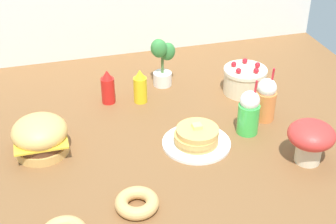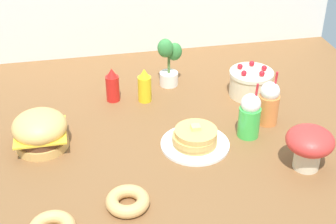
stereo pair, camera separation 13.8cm
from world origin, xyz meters
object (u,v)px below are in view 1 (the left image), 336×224
at_px(ketchup_bottle, 108,88).
at_px(potted_plant, 162,60).
at_px(donut_chocolate, 137,203).
at_px(burger, 40,136).
at_px(orange_float_cup, 266,99).
at_px(layer_cake, 245,80).
at_px(mustard_bottle, 140,87).
at_px(pancake_stack, 197,138).
at_px(cream_soda_cup, 249,113).
at_px(mushroom_stool, 311,138).

relative_size(ketchup_bottle, potted_plant, 0.66).
xyz_separation_m(ketchup_bottle, donut_chocolate, (-0.03, -0.81, -0.06)).
bearing_deg(burger, orange_float_cup, -0.65).
bearing_deg(ketchup_bottle, potted_plant, 19.13).
distance_m(ketchup_bottle, potted_plant, 0.34).
xyz_separation_m(layer_cake, mustard_bottle, (-0.55, 0.05, 0.01)).
xyz_separation_m(pancake_stack, cream_soda_cup, (0.26, 0.04, 0.07)).
xyz_separation_m(burger, ketchup_bottle, (0.36, 0.35, 0.00)).
xyz_separation_m(burger, mustard_bottle, (0.52, 0.31, 0.00)).
bearing_deg(cream_soda_cup, potted_plant, 115.29).
height_order(layer_cake, mustard_bottle, mustard_bottle).
height_order(layer_cake, cream_soda_cup, cream_soda_cup).
bearing_deg(mustard_bottle, ketchup_bottle, 166.77).
distance_m(ketchup_bottle, orange_float_cup, 0.79).
distance_m(layer_cake, donut_chocolate, 1.04).
height_order(cream_soda_cup, donut_chocolate, cream_soda_cup).
distance_m(layer_cake, potted_plant, 0.45).
relative_size(cream_soda_cup, orange_float_cup, 1.00).
relative_size(donut_chocolate, mushroom_stool, 0.85).
bearing_deg(ketchup_bottle, donut_chocolate, -92.24).
distance_m(pancake_stack, ketchup_bottle, 0.58).
relative_size(cream_soda_cup, donut_chocolate, 1.61).
distance_m(layer_cake, cream_soda_cup, 0.39).
xyz_separation_m(pancake_stack, layer_cake, (0.40, 0.39, 0.03)).
relative_size(pancake_stack, mustard_bottle, 1.70).
distance_m(burger, donut_chocolate, 0.57).
xyz_separation_m(cream_soda_cup, mushroom_stool, (0.16, -0.28, 0.01)).
height_order(cream_soda_cup, orange_float_cup, same).
xyz_separation_m(burger, potted_plant, (0.67, 0.46, 0.07)).
relative_size(mustard_bottle, mushroom_stool, 0.91).
bearing_deg(cream_soda_cup, mustard_bottle, 135.58).
relative_size(mustard_bottle, donut_chocolate, 1.08).
height_order(mustard_bottle, donut_chocolate, mustard_bottle).
height_order(orange_float_cup, mushroom_stool, orange_float_cup).
height_order(burger, pancake_stack, burger).
relative_size(pancake_stack, donut_chocolate, 1.83).
relative_size(mustard_bottle, orange_float_cup, 0.67).
relative_size(pancake_stack, ketchup_bottle, 1.70).
height_order(layer_cake, donut_chocolate, layer_cake).
bearing_deg(cream_soda_cup, layer_cake, 69.29).
relative_size(layer_cake, donut_chocolate, 1.34).
bearing_deg(mustard_bottle, burger, -149.14).
bearing_deg(pancake_stack, layer_cake, 44.76).
height_order(burger, ketchup_bottle, ketchup_bottle).
height_order(ketchup_bottle, cream_soda_cup, cream_soda_cup).
bearing_deg(donut_chocolate, pancake_stack, 43.61).
bearing_deg(orange_float_cup, pancake_stack, -162.29).
height_order(mustard_bottle, cream_soda_cup, cream_soda_cup).
relative_size(burger, layer_cake, 1.06).
height_order(orange_float_cup, potted_plant, potted_plant).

